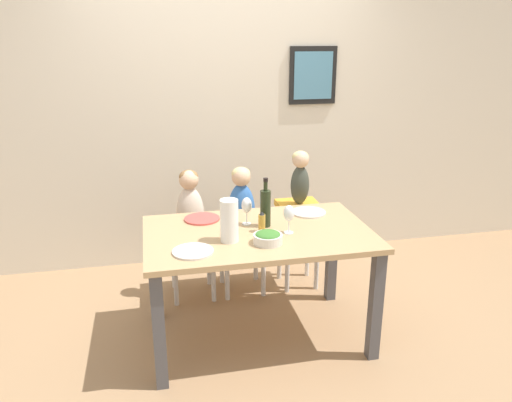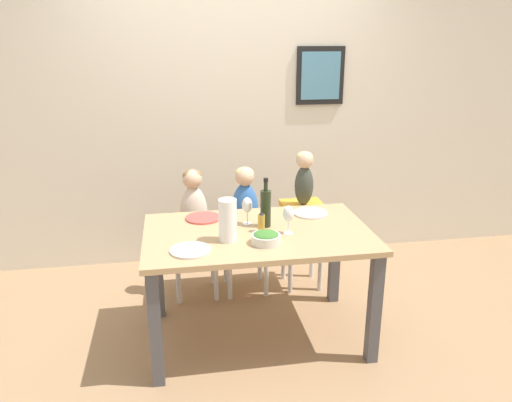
{
  "view_description": "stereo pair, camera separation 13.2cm",
  "coord_description": "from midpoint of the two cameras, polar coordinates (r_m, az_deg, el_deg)",
  "views": [
    {
      "loc": [
        -0.63,
        -2.86,
        1.94
      ],
      "look_at": [
        0.0,
        0.07,
        0.94
      ],
      "focal_mm": 35.0,
      "sensor_mm": 36.0,
      "label": 1
    },
    {
      "loc": [
        -0.5,
        -2.88,
        1.94
      ],
      "look_at": [
        0.0,
        0.07,
        0.94
      ],
      "focal_mm": 35.0,
      "sensor_mm": 36.0,
      "label": 2
    }
  ],
  "objects": [
    {
      "name": "ground_plane",
      "position": [
        3.51,
        1.31,
        -15.14
      ],
      "size": [
        14.0,
        14.0,
        0.0
      ],
      "primitive_type": "plane",
      "color": "#9E7A56"
    },
    {
      "name": "wall_back",
      "position": [
        4.32,
        -2.04,
        10.55
      ],
      "size": [
        10.0,
        0.09,
        2.7
      ],
      "color": "beige",
      "rests_on": "ground_plane"
    },
    {
      "name": "dining_table",
      "position": [
        3.2,
        1.39,
        -5.34
      ],
      "size": [
        1.43,
        0.88,
        0.76
      ],
      "color": "tan",
      "rests_on": "ground_plane"
    },
    {
      "name": "chair_far_left",
      "position": [
        3.88,
        -5.98,
        -5.55
      ],
      "size": [
        0.38,
        0.4,
        0.44
      ],
      "color": "silver",
      "rests_on": "ground_plane"
    },
    {
      "name": "chair_far_center",
      "position": [
        3.92,
        -0.27,
        -5.19
      ],
      "size": [
        0.38,
        0.4,
        0.44
      ],
      "color": "silver",
      "rests_on": "ground_plane"
    },
    {
      "name": "chair_right_highchair",
      "position": [
        3.95,
        6.33,
        -2.54
      ],
      "size": [
        0.32,
        0.34,
        0.69
      ],
      "color": "silver",
      "rests_on": "ground_plane"
    },
    {
      "name": "person_child_left",
      "position": [
        3.75,
        -6.16,
        -0.49
      ],
      "size": [
        0.21,
        0.16,
        0.57
      ],
      "color": "beige",
      "rests_on": "chair_far_left"
    },
    {
      "name": "person_child_center",
      "position": [
        3.79,
        -0.28,
        -0.17
      ],
      "size": [
        0.21,
        0.16,
        0.57
      ],
      "color": "#3366B2",
      "rests_on": "chair_far_center"
    },
    {
      "name": "person_baby_right",
      "position": [
        3.83,
        6.53,
        2.99
      ],
      "size": [
        0.15,
        0.13,
        0.42
      ],
      "color": "#3D4238",
      "rests_on": "chair_right_highchair"
    },
    {
      "name": "wine_bottle",
      "position": [
        3.19,
        2.3,
        -0.71
      ],
      "size": [
        0.07,
        0.07,
        0.32
      ],
      "color": "#232D19",
      "rests_on": "dining_table"
    },
    {
      "name": "paper_towel_roll",
      "position": [
        2.97,
        -1.98,
        -2.23
      ],
      "size": [
        0.11,
        0.11,
        0.26
      ],
      "color": "white",
      "rests_on": "dining_table"
    },
    {
      "name": "wine_glass_near",
      "position": [
        3.09,
        4.95,
        -1.53
      ],
      "size": [
        0.07,
        0.07,
        0.18
      ],
      "color": "white",
      "rests_on": "dining_table"
    },
    {
      "name": "wine_glass_far",
      "position": [
        3.23,
        0.15,
        -0.54
      ],
      "size": [
        0.07,
        0.07,
        0.18
      ],
      "color": "white",
      "rests_on": "dining_table"
    },
    {
      "name": "salad_bowl_large",
      "position": [
        2.96,
        2.43,
        -4.2
      ],
      "size": [
        0.18,
        0.18,
        0.08
      ],
      "color": "silver",
      "rests_on": "dining_table"
    },
    {
      "name": "dinner_plate_front_left",
      "position": [
        2.89,
        -6.21,
        -5.62
      ],
      "size": [
        0.24,
        0.24,
        0.01
      ],
      "color": "silver",
      "rests_on": "dining_table"
    },
    {
      "name": "dinner_plate_back_left",
      "position": [
        3.37,
        -4.94,
        -1.95
      ],
      "size": [
        0.24,
        0.24,
        0.01
      ],
      "color": "#D14C47",
      "rests_on": "dining_table"
    },
    {
      "name": "dinner_plate_back_right",
      "position": [
        3.48,
        7.35,
        -1.39
      ],
      "size": [
        0.24,
        0.24,
        0.01
      ],
      "color": "silver",
      "rests_on": "dining_table"
    },
    {
      "name": "condiment_bottle_hot_sauce",
      "position": [
        3.13,
        1.83,
        -2.44
      ],
      "size": [
        0.04,
        0.04,
        0.14
      ],
      "color": "#BC8E33",
      "rests_on": "dining_table"
    }
  ]
}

